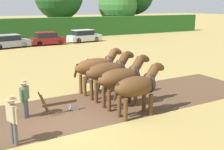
{
  "coord_description": "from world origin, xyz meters",
  "views": [
    {
      "loc": [
        -3.46,
        -9.87,
        4.55
      ],
      "look_at": [
        3.22,
        2.26,
        1.1
      ],
      "focal_mm": 45.0,
      "sensor_mm": 36.0,
      "label": 1
    }
  ],
  "objects_px": {
    "plow": "(63,105)",
    "parked_car_right": "(84,36)",
    "tree_center_left": "(118,5)",
    "draft_horse_lead_left": "(138,86)",
    "parked_car_center": "(8,42)",
    "farmer_at_plow": "(25,96)",
    "parked_car_center_right": "(47,39)",
    "draft_horse_lead_right": "(122,78)",
    "farmer_onlooker_left": "(13,117)",
    "draft_horse_trail_right": "(97,67)",
    "farmer_beside_team": "(87,68)",
    "draft_horse_trail_left": "(109,71)"
  },
  "relations": [
    {
      "from": "tree_center_left",
      "to": "farmer_onlooker_left",
      "type": "height_order",
      "value": "tree_center_left"
    },
    {
      "from": "draft_horse_trail_left",
      "to": "plow",
      "type": "bearing_deg",
      "value": -166.4
    },
    {
      "from": "plow",
      "to": "parked_car_center",
      "type": "relative_size",
      "value": 0.38
    },
    {
      "from": "draft_horse_trail_right",
      "to": "farmer_at_plow",
      "type": "bearing_deg",
      "value": -158.12
    },
    {
      "from": "draft_horse_lead_left",
      "to": "draft_horse_trail_left",
      "type": "bearing_deg",
      "value": 89.98
    },
    {
      "from": "tree_center_left",
      "to": "farmer_beside_team",
      "type": "xyz_separation_m",
      "value": [
        -17.83,
        -27.25,
        -3.72
      ]
    },
    {
      "from": "tree_center_left",
      "to": "draft_horse_lead_left",
      "type": "bearing_deg",
      "value": -118.71
    },
    {
      "from": "farmer_beside_team",
      "to": "parked_car_center_right",
      "type": "relative_size",
      "value": 0.41
    },
    {
      "from": "draft_horse_trail_left",
      "to": "farmer_onlooker_left",
      "type": "xyz_separation_m",
      "value": [
        -5.0,
        -2.65,
        -0.42
      ]
    },
    {
      "from": "plow",
      "to": "farmer_at_plow",
      "type": "height_order",
      "value": "farmer_at_plow"
    },
    {
      "from": "tree_center_left",
      "to": "farmer_onlooker_left",
      "type": "relative_size",
      "value": 4.67
    },
    {
      "from": "parked_car_center",
      "to": "tree_center_left",
      "type": "bearing_deg",
      "value": 16.98
    },
    {
      "from": "plow",
      "to": "farmer_at_plow",
      "type": "relative_size",
      "value": 1.08
    },
    {
      "from": "parked_car_center_right",
      "to": "parked_car_right",
      "type": "relative_size",
      "value": 0.89
    },
    {
      "from": "tree_center_left",
      "to": "farmer_onlooker_left",
      "type": "bearing_deg",
      "value": -124.88
    },
    {
      "from": "plow",
      "to": "parked_car_center",
      "type": "height_order",
      "value": "parked_car_center"
    },
    {
      "from": "draft_horse_lead_right",
      "to": "plow",
      "type": "relative_size",
      "value": 1.63
    },
    {
      "from": "tree_center_left",
      "to": "farmer_at_plow",
      "type": "relative_size",
      "value": 4.93
    },
    {
      "from": "draft_horse_lead_right",
      "to": "parked_car_center_right",
      "type": "height_order",
      "value": "draft_horse_lead_right"
    },
    {
      "from": "plow",
      "to": "parked_car_center_right",
      "type": "height_order",
      "value": "parked_car_center_right"
    },
    {
      "from": "tree_center_left",
      "to": "parked_car_center",
      "type": "xyz_separation_m",
      "value": [
        -19.57,
        -9.99,
        -3.92
      ]
    },
    {
      "from": "draft_horse_lead_left",
      "to": "parked_car_center",
      "type": "distance_m",
      "value": 23.07
    },
    {
      "from": "parked_car_center_right",
      "to": "draft_horse_lead_right",
      "type": "bearing_deg",
      "value": -96.95
    },
    {
      "from": "farmer_beside_team",
      "to": "farmer_at_plow",
      "type": "bearing_deg",
      "value": -164.75
    },
    {
      "from": "draft_horse_trail_right",
      "to": "parked_car_right",
      "type": "xyz_separation_m",
      "value": [
        7.82,
        19.95,
        -0.67
      ]
    },
    {
      "from": "farmer_onlooker_left",
      "to": "parked_car_center_right",
      "type": "distance_m",
      "value": 24.82
    },
    {
      "from": "farmer_onlooker_left",
      "to": "parked_car_center",
      "type": "xyz_separation_m",
      "value": [
        3.53,
        23.14,
        -0.29
      ]
    },
    {
      "from": "draft_horse_lead_left",
      "to": "farmer_at_plow",
      "type": "distance_m",
      "value": 4.67
    },
    {
      "from": "farmer_at_plow",
      "to": "parked_car_center",
      "type": "bearing_deg",
      "value": 120.31
    },
    {
      "from": "parked_car_center",
      "to": "parked_car_center_right",
      "type": "height_order",
      "value": "parked_car_center_right"
    },
    {
      "from": "plow",
      "to": "parked_car_right",
      "type": "bearing_deg",
      "value": 64.11
    },
    {
      "from": "draft_horse_trail_left",
      "to": "draft_horse_trail_right",
      "type": "relative_size",
      "value": 0.97
    },
    {
      "from": "draft_horse_trail_left",
      "to": "parked_car_center_right",
      "type": "distance_m",
      "value": 21.08
    },
    {
      "from": "plow",
      "to": "parked_car_right",
      "type": "relative_size",
      "value": 0.4
    },
    {
      "from": "tree_center_left",
      "to": "draft_horse_trail_left",
      "type": "distance_m",
      "value": 35.6
    },
    {
      "from": "draft_horse_lead_left",
      "to": "draft_horse_lead_right",
      "type": "height_order",
      "value": "draft_horse_lead_right"
    },
    {
      "from": "farmer_onlooker_left",
      "to": "parked_car_center_right",
      "type": "bearing_deg",
      "value": 53.04
    },
    {
      "from": "tree_center_left",
      "to": "parked_car_right",
      "type": "distance_m",
      "value": 14.38
    },
    {
      "from": "parked_car_center_right",
      "to": "parked_car_right",
      "type": "xyz_separation_m",
      "value": [
        4.84,
        0.35,
        0.03
      ]
    },
    {
      "from": "farmer_beside_team",
      "to": "parked_car_center",
      "type": "xyz_separation_m",
      "value": [
        -1.74,
        17.26,
        -0.2
      ]
    },
    {
      "from": "tree_center_left",
      "to": "farmer_at_plow",
      "type": "bearing_deg",
      "value": -125.73
    },
    {
      "from": "draft_horse_lead_left",
      "to": "farmer_at_plow",
      "type": "bearing_deg",
      "value": 153.04
    },
    {
      "from": "plow",
      "to": "parked_car_right",
      "type": "xyz_separation_m",
      "value": [
        10.41,
        21.86,
        0.42
      ]
    },
    {
      "from": "draft_horse_lead_left",
      "to": "plow",
      "type": "bearing_deg",
      "value": 144.03
    },
    {
      "from": "tree_center_left",
      "to": "farmer_onlooker_left",
      "type": "xyz_separation_m",
      "value": [
        -23.1,
        -33.13,
        -3.63
      ]
    },
    {
      "from": "draft_horse_lead_right",
      "to": "parked_car_right",
      "type": "bearing_deg",
      "value": 70.44
    },
    {
      "from": "tree_center_left",
      "to": "draft_horse_lead_right",
      "type": "height_order",
      "value": "tree_center_left"
    },
    {
      "from": "tree_center_left",
      "to": "draft_horse_lead_right",
      "type": "distance_m",
      "value": 36.68
    },
    {
      "from": "draft_horse_lead_right",
      "to": "parked_car_center",
      "type": "distance_m",
      "value": 21.82
    },
    {
      "from": "draft_horse_trail_right",
      "to": "farmer_beside_team",
      "type": "xyz_separation_m",
      "value": [
        0.28,
        1.98,
        -0.51
      ]
    }
  ]
}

